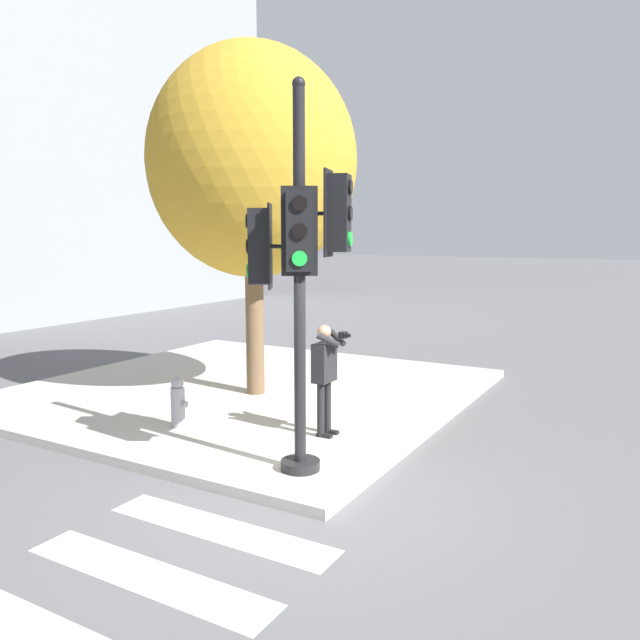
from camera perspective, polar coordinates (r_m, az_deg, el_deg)
name	(u,v)px	position (r m, az deg, el deg)	size (l,w,h in m)	color
ground_plane	(309,496)	(7.69, -0.99, -15.77)	(160.00, 160.00, 0.00)	#5B5B5E
sidewalk_corner	(246,390)	(12.28, -6.77, -6.41)	(8.00, 8.00, 0.14)	#BCB7AD
traffic_signal_pole	(299,263)	(7.42, -1.92, 5.26)	(0.91, 1.23, 4.75)	black
person_photographer	(325,370)	(9.11, 0.47, -4.55)	(0.50, 0.53, 1.64)	black
street_tree	(252,163)	(11.50, -6.19, 14.09)	(3.72, 3.72, 6.27)	brown
fire_hydrant	(178,403)	(9.86, -12.85, -7.37)	(0.22, 0.28, 0.79)	#99999E
building_right	(62,95)	(30.23, -22.50, 18.47)	(15.03, 9.99, 17.90)	gray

